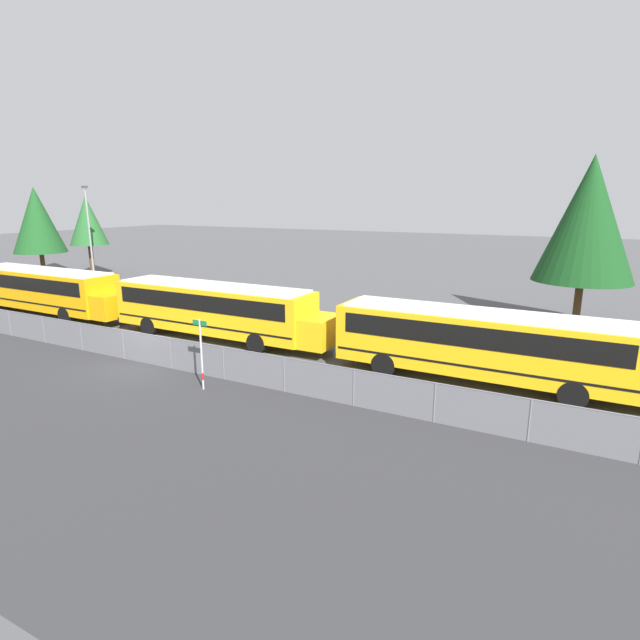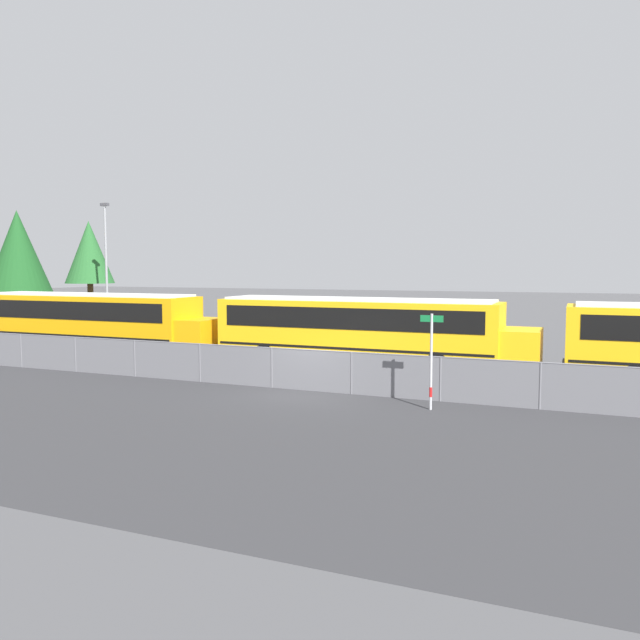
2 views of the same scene
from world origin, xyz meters
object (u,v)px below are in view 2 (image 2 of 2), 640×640
at_px(street_sign, 431,359).
at_px(school_bus_2, 362,327).
at_px(tree_1, 18,253).
at_px(school_bus_1, 92,318).
at_px(light_pole, 106,262).
at_px(tree_0, 89,253).

bearing_deg(street_sign, school_bus_2, 124.64).
bearing_deg(tree_1, school_bus_1, -33.11).
relative_size(street_sign, light_pole, 0.34).
xyz_separation_m(school_bus_2, tree_0, (-26.22, 12.59, 3.68)).
bearing_deg(light_pole, street_sign, -30.62).
xyz_separation_m(school_bus_2, street_sign, (4.29, -6.21, -0.28)).
xyz_separation_m(street_sign, light_pole, (-25.79, 15.26, 3.20)).
distance_m(school_bus_2, street_sign, 7.56).
height_order(street_sign, tree_0, tree_0).
height_order(school_bus_1, school_bus_2, same).
xyz_separation_m(school_bus_2, light_pole, (-21.49, 9.05, 2.91)).
bearing_deg(tree_1, street_sign, -25.61).
bearing_deg(tree_0, street_sign, -31.65).
relative_size(school_bus_1, tree_1, 1.53).
xyz_separation_m(school_bus_2, tree_1, (-32.00, 11.19, 3.69)).
relative_size(school_bus_2, light_pole, 1.55).
height_order(school_bus_2, street_sign, school_bus_2).
height_order(street_sign, tree_1, tree_1).
bearing_deg(street_sign, school_bus_1, 162.72).
distance_m(light_pole, tree_0, 5.95).
distance_m(school_bus_1, tree_1, 21.70).
distance_m(school_bus_2, light_pole, 23.50).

